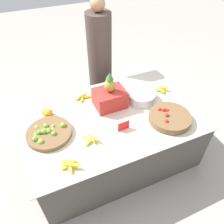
# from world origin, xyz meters

# --- Properties ---
(ground_plane) EXTENTS (12.00, 12.00, 0.00)m
(ground_plane) POSITION_xyz_m (0.00, 0.00, 0.00)
(ground_plane) COLOR #A39E93
(market_table) EXTENTS (1.82, 1.18, 0.64)m
(market_table) POSITION_xyz_m (0.00, 0.00, 0.32)
(market_table) COLOR #4C4742
(market_table) RESTS_ON ground_plane
(lime_bowl) EXTENTS (0.43, 0.43, 0.08)m
(lime_bowl) POSITION_xyz_m (-0.65, -0.01, 0.66)
(lime_bowl) COLOR brown
(lime_bowl) RESTS_ON market_table
(tomato_basket) EXTENTS (0.42, 0.42, 0.10)m
(tomato_basket) POSITION_xyz_m (0.50, -0.30, 0.67)
(tomato_basket) COLOR brown
(tomato_basket) RESTS_ON market_table
(orange_pile) EXTENTS (0.11, 0.12, 0.08)m
(orange_pile) POSITION_xyz_m (-0.61, 0.26, 0.68)
(orange_pile) COLOR orange
(orange_pile) RESTS_ON market_table
(metal_bowl) EXTENTS (0.31, 0.31, 0.10)m
(metal_bowl) POSITION_xyz_m (0.40, 0.11, 0.69)
(metal_bowl) COLOR silver
(metal_bowl) RESTS_ON market_table
(price_sign) EXTENTS (0.12, 0.01, 0.10)m
(price_sign) POSITION_xyz_m (0.02, -0.22, 0.69)
(price_sign) COLOR red
(price_sign) RESTS_ON market_table
(produce_crate) EXTENTS (0.33, 0.26, 0.41)m
(produce_crate) POSITION_xyz_m (0.04, 0.16, 0.76)
(produce_crate) COLOR #B22D28
(produce_crate) RESTS_ON market_table
(banana_bunch_front_left) EXTENTS (0.15, 0.16, 0.06)m
(banana_bunch_front_left) POSITION_xyz_m (0.25, 0.36, 0.66)
(banana_bunch_front_left) COLOR yellow
(banana_bunch_front_left) RESTS_ON market_table
(banana_bunch_back_center) EXTENTS (0.17, 0.16, 0.06)m
(banana_bunch_back_center) POSITION_xyz_m (-0.56, -0.42, 0.66)
(banana_bunch_back_center) COLOR yellow
(banana_bunch_back_center) RESTS_ON market_table
(banana_bunch_front_center) EXTENTS (0.15, 0.18, 0.06)m
(banana_bunch_front_center) POSITION_xyz_m (-0.32, -0.23, 0.66)
(banana_bunch_front_center) COLOR yellow
(banana_bunch_front_center) RESTS_ON market_table
(banana_bunch_middle_left) EXTENTS (0.21, 0.15, 0.06)m
(banana_bunch_middle_left) POSITION_xyz_m (-0.19, 0.39, 0.66)
(banana_bunch_middle_left) COLOR yellow
(banana_bunch_middle_left) RESTS_ON market_table
(banana_bunch_middle_right) EXTENTS (0.17, 0.16, 0.06)m
(banana_bunch_middle_right) POSITION_xyz_m (0.71, 0.16, 0.66)
(banana_bunch_middle_right) COLOR yellow
(banana_bunch_middle_right) RESTS_ON market_table
(vendor_person) EXTENTS (0.32, 0.32, 1.52)m
(vendor_person) POSITION_xyz_m (0.24, 0.97, 0.70)
(vendor_person) COLOR #473833
(vendor_person) RESTS_ON ground_plane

